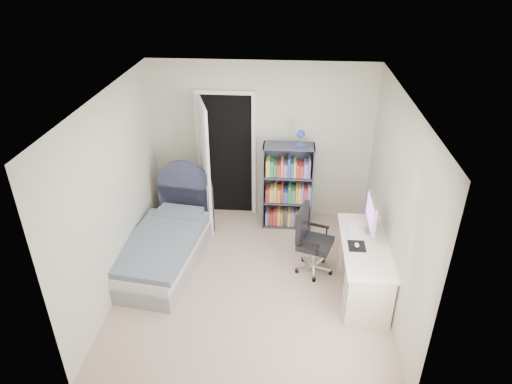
# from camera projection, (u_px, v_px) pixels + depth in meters

# --- Properties ---
(room_shell) EXTENTS (3.50, 3.70, 2.60)m
(room_shell) POSITION_uv_depth(u_px,v_px,m) (252.00, 200.00, 5.48)
(room_shell) COLOR tan
(room_shell) RESTS_ON ground
(door) EXTENTS (0.92, 0.80, 2.06)m
(door) POSITION_uv_depth(u_px,v_px,m) (213.00, 160.00, 6.96)
(door) COLOR black
(door) RESTS_ON ground
(bed) EXTENTS (1.12, 1.99, 1.16)m
(bed) POSITION_uv_depth(u_px,v_px,m) (166.00, 245.00, 6.35)
(bed) COLOR gray
(bed) RESTS_ON ground
(nightstand) EXTENTS (0.41, 0.41, 0.60)m
(nightstand) POSITION_uv_depth(u_px,v_px,m) (183.00, 198.00, 7.24)
(nightstand) COLOR tan
(nightstand) RESTS_ON ground
(floor_lamp) EXTENTS (0.18, 0.18, 1.27)m
(floor_lamp) POSITION_uv_depth(u_px,v_px,m) (207.00, 188.00, 7.27)
(floor_lamp) COLOR silver
(floor_lamp) RESTS_ON ground
(bookcase) EXTENTS (0.76, 0.33, 1.61)m
(bookcase) POSITION_uv_depth(u_px,v_px,m) (288.00, 190.00, 7.01)
(bookcase) COLOR #3A4050
(bookcase) RESTS_ON ground
(desk) EXTENTS (0.57, 1.44, 1.18)m
(desk) POSITION_uv_depth(u_px,v_px,m) (363.00, 264.00, 5.77)
(desk) COLOR silver
(desk) RESTS_ON ground
(office_chair) EXTENTS (0.54, 0.55, 0.97)m
(office_chair) POSITION_uv_depth(u_px,v_px,m) (310.00, 237.00, 6.05)
(office_chair) COLOR silver
(office_chair) RESTS_ON ground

